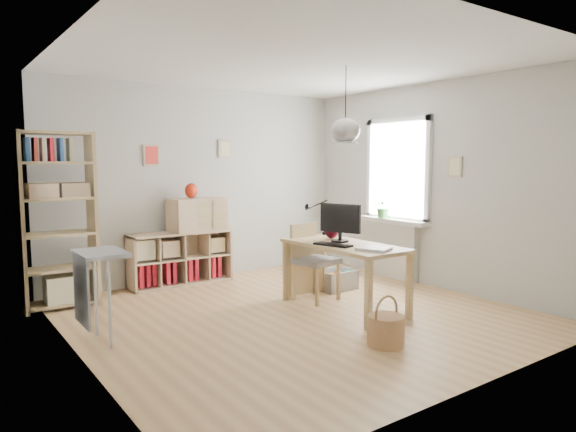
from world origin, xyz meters
TOP-DOWN VIEW (x-y plane):
  - ground at (0.00, 0.00)m, footprint 4.50×4.50m
  - room_shell at (0.55, -0.15)m, footprint 4.50×4.50m
  - window_unit at (2.23, 0.60)m, footprint 0.07×1.16m
  - radiator at (2.19, 0.60)m, footprint 0.10×0.80m
  - windowsill at (2.14, 0.60)m, footprint 0.22×1.20m
  - desk at (0.55, -0.15)m, footprint 0.70×1.50m
  - cube_shelf at (-0.47, 2.08)m, footprint 1.40×0.38m
  - tall_bookshelf at (-2.04, 1.80)m, footprint 0.80×0.38m
  - side_table at (-2.04, 0.35)m, footprint 0.40×0.55m
  - chair at (0.53, 0.39)m, footprint 0.51×0.51m
  - wicker_basket at (0.08, -1.25)m, footprint 0.34×0.34m
  - storage_chest at (1.08, 0.63)m, footprint 0.52×0.58m
  - monitor at (0.60, -0.02)m, footprint 0.21×0.49m
  - keyboard at (0.36, -0.19)m, footprint 0.27×0.45m
  - task_lamp at (0.63, 0.47)m, footprint 0.39×0.14m
  - yarn_ball at (0.70, 0.24)m, footprint 0.16×0.16m
  - paper_tray at (0.50, -0.67)m, footprint 0.36×0.39m
  - drawer_chest at (-0.19, 2.04)m, footprint 0.81×0.43m
  - red_vase at (-0.27, 2.04)m, footprint 0.17×0.17m
  - potted_plant at (2.12, 0.77)m, footprint 0.31×0.28m

SIDE VIEW (x-z plane):
  - ground at x=0.00m, z-range 0.00..0.00m
  - wicker_basket at x=0.08m, z-range -0.08..0.39m
  - storage_chest at x=1.08m, z-range -0.09..0.43m
  - cube_shelf at x=-0.47m, z-range -0.06..0.66m
  - radiator at x=2.19m, z-range 0.00..0.80m
  - chair at x=0.53m, z-range 0.06..0.98m
  - desk at x=0.55m, z-range 0.28..1.03m
  - side_table at x=-2.04m, z-range 0.24..1.09m
  - keyboard at x=0.36m, z-range 0.75..0.77m
  - paper_tray at x=0.50m, z-range 0.75..0.78m
  - yarn_ball at x=0.70m, z-range 0.75..0.91m
  - windowsill at x=2.14m, z-range 0.80..0.86m
  - drawer_chest at x=-0.19m, z-range 0.72..1.17m
  - monitor at x=0.60m, z-range 0.78..1.21m
  - potted_plant at x=2.12m, z-range 0.86..1.18m
  - task_lamp at x=0.63m, z-range 0.82..1.24m
  - tall_bookshelf at x=-2.04m, z-range 0.09..2.09m
  - red_vase at x=-0.27m, z-range 1.17..1.37m
  - window_unit at x=2.23m, z-range 0.82..2.28m
  - room_shell at x=0.55m, z-range -0.25..4.25m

